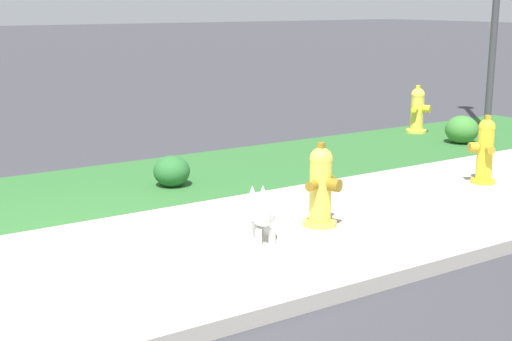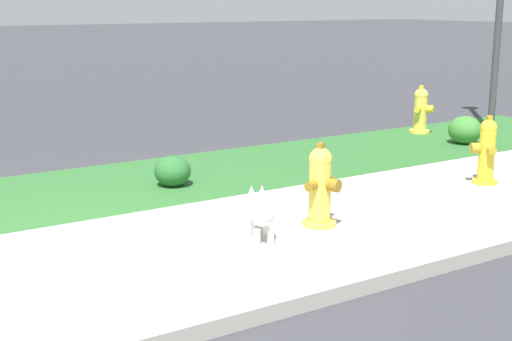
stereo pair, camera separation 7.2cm
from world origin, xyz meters
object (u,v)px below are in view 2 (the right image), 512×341
object	(u,v)px
small_white_dog	(260,212)
shrub_bush_mid_verge	(465,130)
shrub_bush_near_lamp	(173,171)
fire_hydrant_at_driveway	(421,110)
fire_hydrant_mid_block	(486,151)
fire_hydrant_near_corner	(320,186)

from	to	relation	value
small_white_dog	shrub_bush_mid_verge	size ratio (longest dim) A/B	1.04
small_white_dog	shrub_bush_near_lamp	size ratio (longest dim) A/B	1.22
fire_hydrant_at_driveway	shrub_bush_mid_verge	xyz separation A→B (m)	(-0.08, -0.98, -0.16)
fire_hydrant_mid_block	shrub_bush_near_lamp	distance (m)	3.55
fire_hydrant_mid_block	fire_hydrant_near_corner	xyz separation A→B (m)	(-2.54, -0.24, -0.00)
fire_hydrant_at_driveway	shrub_bush_near_lamp	bearing A→B (deg)	-17.27
fire_hydrant_near_corner	shrub_bush_near_lamp	xyz separation A→B (m)	(-0.50, 2.07, -0.21)
small_white_dog	fire_hydrant_near_corner	bearing A→B (deg)	-65.00
small_white_dog	shrub_bush_near_lamp	distance (m)	2.11
fire_hydrant_mid_block	small_white_dog	xyz separation A→B (m)	(-3.21, -0.27, -0.13)
fire_hydrant_at_driveway	fire_hydrant_mid_block	bearing A→B (deg)	29.47
shrub_bush_mid_verge	fire_hydrant_at_driveway	bearing A→B (deg)	85.13
fire_hydrant_mid_block	shrub_bush_near_lamp	size ratio (longest dim) A/B	1.92
shrub_bush_near_lamp	small_white_dog	bearing A→B (deg)	-94.75
fire_hydrant_mid_block	fire_hydrant_near_corner	distance (m)	2.55
fire_hydrant_near_corner	shrub_bush_mid_verge	bearing A→B (deg)	-175.07
shrub_bush_near_lamp	fire_hydrant_mid_block	bearing A→B (deg)	-31.05
fire_hydrant_at_driveway	small_white_dog	bearing A→B (deg)	3.18
fire_hydrant_mid_block	fire_hydrant_near_corner	size ratio (longest dim) A/B	1.00
small_white_dog	shrub_bush_mid_verge	bearing A→B (deg)	-44.98
fire_hydrant_near_corner	shrub_bush_near_lamp	distance (m)	2.14
fire_hydrant_at_driveway	shrub_bush_mid_verge	world-z (taller)	fire_hydrant_at_driveway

